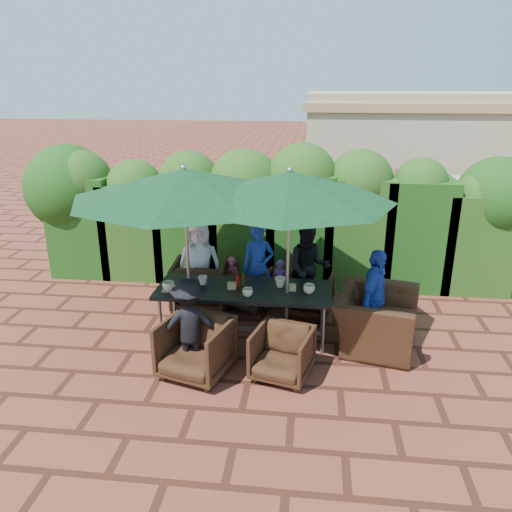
# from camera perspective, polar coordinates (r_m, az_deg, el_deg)

# --- Properties ---
(ground) EXTENTS (80.00, 80.00, 0.00)m
(ground) POSITION_cam_1_polar(r_m,az_deg,el_deg) (7.22, 0.24, -9.41)
(ground) COLOR brown
(ground) RESTS_ON ground
(dining_table) EXTENTS (2.42, 0.90, 0.75)m
(dining_table) POSITION_cam_1_polar(r_m,az_deg,el_deg) (6.98, -1.42, -4.28)
(dining_table) COLOR black
(dining_table) RESTS_ON ground
(umbrella_left) EXTENTS (3.02, 3.02, 2.46)m
(umbrella_left) POSITION_cam_1_polar(r_m,az_deg,el_deg) (6.62, -8.22, 8.19)
(umbrella_left) COLOR gray
(umbrella_left) RESTS_ON ground
(umbrella_right) EXTENTS (2.73, 2.73, 2.46)m
(umbrella_right) POSITION_cam_1_polar(r_m,az_deg,el_deg) (6.39, 3.85, 7.94)
(umbrella_right) COLOR gray
(umbrella_right) RESTS_ON ground
(chair_far_left) EXTENTS (0.88, 0.83, 0.86)m
(chair_far_left) POSITION_cam_1_polar(r_m,az_deg,el_deg) (8.06, -6.43, -2.96)
(chair_far_left) COLOR black
(chair_far_left) RESTS_ON ground
(chair_far_mid) EXTENTS (0.84, 0.81, 0.70)m
(chair_far_mid) POSITION_cam_1_polar(r_m,az_deg,el_deg) (8.09, -1.08, -3.37)
(chair_far_mid) COLOR black
(chair_far_mid) RESTS_ON ground
(chair_far_right) EXTENTS (0.82, 0.78, 0.72)m
(chair_far_right) POSITION_cam_1_polar(r_m,az_deg,el_deg) (7.87, 6.08, -4.07)
(chair_far_right) COLOR black
(chair_far_right) RESTS_ON ground
(chair_near_left) EXTENTS (0.96, 0.93, 0.81)m
(chair_near_left) POSITION_cam_1_polar(r_m,az_deg,el_deg) (6.28, -6.92, -10.06)
(chair_near_left) COLOR black
(chair_near_left) RESTS_ON ground
(chair_near_right) EXTENTS (0.82, 0.79, 0.70)m
(chair_near_right) POSITION_cam_1_polar(r_m,az_deg,el_deg) (6.22, 3.00, -10.83)
(chair_near_right) COLOR black
(chair_near_right) RESTS_ON ground
(chair_end_right) EXTENTS (1.03, 1.34, 1.04)m
(chair_end_right) POSITION_cam_1_polar(r_m,az_deg,el_deg) (7.02, 13.60, -6.11)
(chair_end_right) COLOR black
(chair_end_right) RESTS_ON ground
(adult_far_left) EXTENTS (0.75, 0.50, 1.42)m
(adult_far_left) POSITION_cam_1_polar(r_m,az_deg,el_deg) (8.01, -6.46, -0.94)
(adult_far_left) COLOR white
(adult_far_left) RESTS_ON ground
(adult_far_mid) EXTENTS (0.54, 0.46, 1.38)m
(adult_far_mid) POSITION_cam_1_polar(r_m,az_deg,el_deg) (7.90, 0.26, -1.26)
(adult_far_mid) COLOR #2142B3
(adult_far_mid) RESTS_ON ground
(adult_far_right) EXTENTS (0.70, 0.46, 1.41)m
(adult_far_right) POSITION_cam_1_polar(r_m,az_deg,el_deg) (7.87, 6.02, -1.35)
(adult_far_right) COLOR black
(adult_far_right) RESTS_ON ground
(adult_near_left) EXTENTS (0.85, 0.54, 1.23)m
(adult_near_left) POSITION_cam_1_polar(r_m,az_deg,el_deg) (6.30, -7.55, -7.83)
(adult_near_left) COLOR black
(adult_near_left) RESTS_ON ground
(adult_end_right) EXTENTS (0.67, 0.90, 1.38)m
(adult_end_right) POSITION_cam_1_polar(r_m,az_deg,el_deg) (6.98, 13.35, -4.71)
(adult_end_right) COLOR #2142B3
(adult_end_right) RESTS_ON ground
(child_left) EXTENTS (0.34, 0.30, 0.80)m
(child_left) POSITION_cam_1_polar(r_m,az_deg,el_deg) (8.13, -2.82, -2.86)
(child_left) COLOR #D84C70
(child_left) RESTS_ON ground
(child_right) EXTENTS (0.33, 0.29, 0.78)m
(child_right) POSITION_cam_1_polar(r_m,az_deg,el_deg) (8.07, 2.75, -3.13)
(child_right) COLOR #7B4595
(child_right) RESTS_ON ground
(pedestrian_a) EXTENTS (1.71, 1.41, 1.78)m
(pedestrian_a) POSITION_cam_1_polar(r_m,az_deg,el_deg) (10.77, 12.71, 5.02)
(pedestrian_a) COLOR #238029
(pedestrian_a) RESTS_ON ground
(pedestrian_b) EXTENTS (0.90, 0.62, 1.77)m
(pedestrian_b) POSITION_cam_1_polar(r_m,az_deg,el_deg) (11.25, 15.78, 5.34)
(pedestrian_b) COLOR #D84C70
(pedestrian_b) RESTS_ON ground
(pedestrian_c) EXTENTS (1.14, 0.73, 1.64)m
(pedestrian_c) POSITION_cam_1_polar(r_m,az_deg,el_deg) (11.33, 21.39, 4.51)
(pedestrian_c) COLOR #95969D
(pedestrian_c) RESTS_ON ground
(cup_a) EXTENTS (0.17, 0.17, 0.13)m
(cup_a) POSITION_cam_1_polar(r_m,az_deg,el_deg) (6.95, -9.95, -3.43)
(cup_a) COLOR beige
(cup_a) RESTS_ON dining_table
(cup_b) EXTENTS (0.13, 0.13, 0.12)m
(cup_b) POSITION_cam_1_polar(r_m,az_deg,el_deg) (7.10, -6.10, -2.79)
(cup_b) COLOR beige
(cup_b) RESTS_ON dining_table
(cup_c) EXTENTS (0.14, 0.14, 0.11)m
(cup_c) POSITION_cam_1_polar(r_m,az_deg,el_deg) (6.69, -0.97, -4.16)
(cup_c) COLOR beige
(cup_c) RESTS_ON dining_table
(cup_d) EXTENTS (0.15, 0.15, 0.14)m
(cup_d) POSITION_cam_1_polar(r_m,az_deg,el_deg) (6.99, 2.78, -2.99)
(cup_d) COLOR beige
(cup_d) RESTS_ON dining_table
(cup_e) EXTENTS (0.16, 0.16, 0.13)m
(cup_e) POSITION_cam_1_polar(r_m,az_deg,el_deg) (6.81, 6.08, -3.76)
(cup_e) COLOR beige
(cup_e) RESTS_ON dining_table
(ketchup_bottle) EXTENTS (0.04, 0.04, 0.17)m
(ketchup_bottle) POSITION_cam_1_polar(r_m,az_deg,el_deg) (6.98, -2.12, -2.88)
(ketchup_bottle) COLOR #B20C0A
(ketchup_bottle) RESTS_ON dining_table
(sauce_bottle) EXTENTS (0.04, 0.04, 0.17)m
(sauce_bottle) POSITION_cam_1_polar(r_m,az_deg,el_deg) (7.03, -1.51, -2.71)
(sauce_bottle) COLOR #4C230C
(sauce_bottle) RESTS_ON dining_table
(serving_tray) EXTENTS (0.35, 0.25, 0.02)m
(serving_tray) POSITION_cam_1_polar(r_m,az_deg,el_deg) (6.99, -9.10, -3.75)
(serving_tray) COLOR #936B47
(serving_tray) RESTS_ON dining_table
(number_block_left) EXTENTS (0.12, 0.06, 0.10)m
(number_block_left) POSITION_cam_1_polar(r_m,az_deg,el_deg) (6.92, -2.77, -3.41)
(number_block_left) COLOR tan
(number_block_left) RESTS_ON dining_table
(number_block_right) EXTENTS (0.12, 0.06, 0.10)m
(number_block_right) POSITION_cam_1_polar(r_m,az_deg,el_deg) (6.87, 4.09, -3.60)
(number_block_right) COLOR tan
(number_block_right) RESTS_ON dining_table
(hedge_wall) EXTENTS (9.10, 1.60, 2.50)m
(hedge_wall) POSITION_cam_1_polar(r_m,az_deg,el_deg) (8.92, 0.40, 5.50)
(hedge_wall) COLOR #133C10
(hedge_wall) RESTS_ON ground
(building) EXTENTS (6.20, 3.08, 3.20)m
(building) POSITION_cam_1_polar(r_m,az_deg,el_deg) (13.70, 18.66, 10.58)
(building) COLOR #B9AE89
(building) RESTS_ON ground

